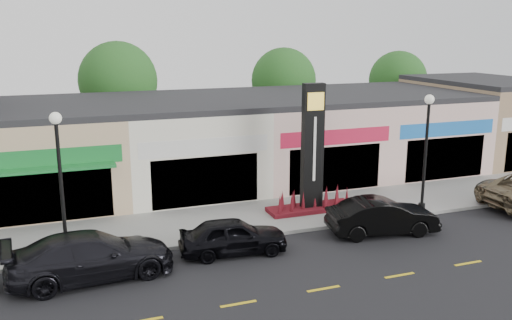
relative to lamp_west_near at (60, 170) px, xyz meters
The scene contains 17 objects.
ground 9.07m from the lamp_west_near, 17.35° to the right, with size 120.00×120.00×0.00m, color black.
sidewalk 8.89m from the lamp_west_near, 13.02° to the left, with size 52.00×4.30×0.15m, color gray.
curb 8.70m from the lamp_west_near, ahead, with size 52.00×0.20×0.15m, color gray.
shop_beige 9.04m from the lamp_west_near, 93.19° to the left, with size 7.00×10.85×4.80m.
shop_cream 11.13m from the lamp_west_near, 54.08° to the left, with size 7.00×10.01×4.80m.
shop_pink_w 16.25m from the lamp_west_near, 33.61° to the left, with size 7.00×10.01×4.80m.
shop_pink_e 22.40m from the lamp_west_near, 23.64° to the left, with size 7.00×10.01×4.80m.
shop_tan 28.94m from the lamp_west_near, 18.08° to the left, with size 7.00×10.01×5.30m.
tree_rear_west 17.55m from the lamp_west_near, 76.76° to the left, with size 5.20×5.20×7.83m.
tree_rear_mid 23.39m from the lamp_west_near, 46.74° to the left, with size 4.80×4.80×7.29m.
tree_rear_east 31.09m from the lamp_west_near, 33.18° to the left, with size 4.60×4.60×6.94m.
lamp_west_near is the anchor object (origin of this frame).
lamp_east_near 16.00m from the lamp_west_near, ahead, with size 0.44×0.44×5.47m.
pylon_sign 11.19m from the lamp_west_near, ahead, with size 4.20×1.30×6.00m.
car_dark_sedan 3.40m from the lamp_west_near, 68.18° to the right, with size 5.67×2.30×1.64m, color black.
car_black_sedan 6.87m from the lamp_west_near, 14.67° to the right, with size 4.16×1.67×1.42m, color black.
car_black_conv 13.07m from the lamp_west_near, ahead, with size 4.66×1.63×1.54m, color black.
Camera 1 is at (-7.84, -17.85, 8.39)m, focal length 38.00 mm.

